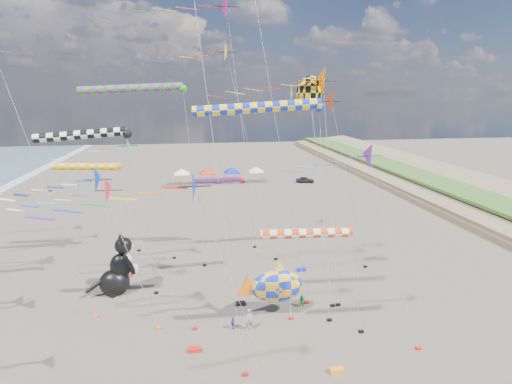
{
  "coord_description": "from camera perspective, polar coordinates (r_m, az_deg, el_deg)",
  "views": [
    {
      "loc": [
        -3.86,
        -19.48,
        17.72
      ],
      "look_at": [
        1.23,
        12.0,
        9.88
      ],
      "focal_mm": 28.0,
      "sensor_mm": 36.0,
      "label": 1
    }
  ],
  "objects": [
    {
      "name": "delta_kite_3",
      "position": [
        29.72,
        -22.0,
        1.11
      ],
      "size": [
        9.19,
        2.09,
        13.04
      ],
      "color": "#0738D3",
      "rests_on": "ground"
    },
    {
      "name": "person_adult",
      "position": [
        32.2,
        -0.94,
        -17.78
      ],
      "size": [
        0.67,
        0.48,
        1.71
      ],
      "primitive_type": "imported",
      "rotation": [
        0.0,
        0.0,
        0.11
      ],
      "color": "#8E919C",
      "rests_on": "ground"
    },
    {
      "name": "delta_kite_1",
      "position": [
        19.45,
        -9.15,
        -0.03
      ],
      "size": [
        10.27,
        1.74,
        14.41
      ],
      "color": "#0539B5",
      "rests_on": "ground"
    },
    {
      "name": "delta_kite_10",
      "position": [
        40.26,
        -4.15,
        19.0
      ],
      "size": [
        12.0,
        2.26,
        22.83
      ],
      "color": "yellow",
      "rests_on": "ground"
    },
    {
      "name": "fish_inflatable",
      "position": [
        33.39,
        2.9,
        -13.25
      ],
      "size": [
        5.67,
        2.04,
        4.72
      ],
      "color": "#1431C5",
      "rests_on": "ground"
    },
    {
      "name": "delta_kite_7",
      "position": [
        33.36,
        -32.64,
        16.06
      ],
      "size": [
        10.98,
        2.39,
        21.7
      ],
      "color": "#129630",
      "rests_on": "ground"
    },
    {
      "name": "parked_car",
      "position": [
        82.53,
        7.02,
        1.75
      ],
      "size": [
        3.95,
        2.35,
        1.26
      ],
      "primitive_type": "imported",
      "rotation": [
        0.0,
        0.0,
        1.32
      ],
      "color": "#26262D",
      "rests_on": "ground"
    },
    {
      "name": "kite_bag_1",
      "position": [
        35.75,
        -2.29,
        -15.64
      ],
      "size": [
        0.9,
        0.44,
        0.3
      ],
      "primitive_type": "cube",
      "color": "black",
      "rests_on": "ground"
    },
    {
      "name": "delta_kite_6",
      "position": [
        30.79,
        7.7,
        15.15
      ],
      "size": [
        10.8,
        2.39,
        19.99
      ],
      "color": "#FF7001",
      "rests_on": "ground"
    },
    {
      "name": "angelfish_kite",
      "position": [
        32.73,
        7.38,
        13.6
      ],
      "size": [
        3.74,
        3.02,
        19.13
      ],
      "color": "yellow",
      "rests_on": "ground"
    },
    {
      "name": "windsock_2",
      "position": [
        44.99,
        -5.09,
        1.62
      ],
      "size": [
        7.1,
        0.62,
        8.65
      ],
      "color": "red",
      "rests_on": "ground"
    },
    {
      "name": "delta_kite_2",
      "position": [
        43.0,
        -18.86,
        5.96
      ],
      "size": [
        10.94,
        2.03,
        13.75
      ],
      "color": "#0BAEDB",
      "rests_on": "ground"
    },
    {
      "name": "child_blue",
      "position": [
        32.5,
        -3.33,
        -18.19
      ],
      "size": [
        0.55,
        0.63,
        1.02
      ],
      "primitive_type": "imported",
      "rotation": [
        0.0,
        0.0,
        0.96
      ],
      "color": "#2858A6",
      "rests_on": "ground"
    },
    {
      "name": "windsock_1",
      "position": [
        27.78,
        1.04,
        11.84
      ],
      "size": [
        10.45,
        0.77,
        17.23
      ],
      "color": "#122BBB",
      "rests_on": "ground"
    },
    {
      "name": "windsock_4",
      "position": [
        39.84,
        -16.73,
        13.86
      ],
      "size": [
        11.07,
        0.85,
        18.64
      ],
      "color": "#268E19",
      "rests_on": "ground"
    },
    {
      "name": "child_green",
      "position": [
        35.51,
        6.59,
        -15.23
      ],
      "size": [
        0.63,
        0.56,
        1.08
      ],
      "primitive_type": "imported",
      "rotation": [
        0.0,
        0.0,
        -0.34
      ],
      "color": "#1C7E24",
      "rests_on": "ground"
    },
    {
      "name": "kite_bag_3",
      "position": [
        29.06,
        11.42,
        -23.71
      ],
      "size": [
        0.9,
        0.44,
        0.3
      ],
      "primitive_type": "cube",
      "color": "orange",
      "rests_on": "ground"
    },
    {
      "name": "windsock_0",
      "position": [
        35.31,
        -23.06,
        7.43
      ],
      "size": [
        8.84,
        0.77,
        14.92
      ],
      "color": "black",
      "rests_on": "ground"
    },
    {
      "name": "delta_kite_9",
      "position": [
        42.74,
        -7.29,
        24.59
      ],
      "size": [
        16.66,
        2.86,
        27.49
      ],
      "color": "#D50E66",
      "rests_on": "ground"
    },
    {
      "name": "delta_kite_12",
      "position": [
        29.13,
        -19.63,
        -0.31
      ],
      "size": [
        10.76,
        2.1,
        12.37
      ],
      "color": "red",
      "rests_on": "ground"
    },
    {
      "name": "delta_kite_5",
      "position": [
        38.57,
        9.82,
        12.32
      ],
      "size": [
        13.58,
        2.33,
        18.34
      ],
      "color": "#BF320A",
      "rests_on": "ground"
    },
    {
      "name": "kite_bag_0",
      "position": [
        42.13,
        6.48,
        -10.94
      ],
      "size": [
        0.9,
        0.44,
        0.3
      ],
      "primitive_type": "cube",
      "color": "#131DC4",
      "rests_on": "ground"
    },
    {
      "name": "delta_kite_0",
      "position": [
        40.39,
        -23.74,
        0.91
      ],
      "size": [
        8.95,
        1.61,
        10.77
      ],
      "color": "#FFA108",
      "rests_on": "ground"
    },
    {
      "name": "tent_row",
      "position": [
        80.98,
        -5.25,
        3.38
      ],
      "size": [
        19.2,
        4.2,
        3.8
      ],
      "color": "white",
      "rests_on": "ground"
    },
    {
      "name": "delta_kite_4",
      "position": [
        25.37,
        15.06,
        3.81
      ],
      "size": [
        10.46,
        1.83,
        14.81
      ],
      "color": "#7A1F96",
      "rests_on": "ground"
    },
    {
      "name": "cat_inflatable",
      "position": [
        38.65,
        -19.3,
        -9.75
      ],
      "size": [
        4.57,
        3.25,
        5.57
      ],
      "primitive_type": null,
      "rotation": [
        0.0,
        0.0,
        0.32
      ],
      "color": "black",
      "rests_on": "ground"
    },
    {
      "name": "windsock_5",
      "position": [
        28.25,
        7.8,
        -5.92
      ],
      "size": [
        8.01,
        0.72,
        8.66
      ],
      "color": "#D4420F",
      "rests_on": "ground"
    },
    {
      "name": "kite_bag_2",
      "position": [
        30.65,
        -8.71,
        -21.35
      ],
      "size": [
        0.9,
        0.44,
        0.3
      ],
      "primitive_type": "cube",
      "color": "red",
      "rests_on": "ground"
    },
    {
      "name": "windsock_3",
      "position": [
        46.89,
        -22.65,
        3.32
      ],
      "size": [
        8.51,
        0.84,
        10.51
      ],
      "color": "orange",
      "rests_on": "ground"
    }
  ]
}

